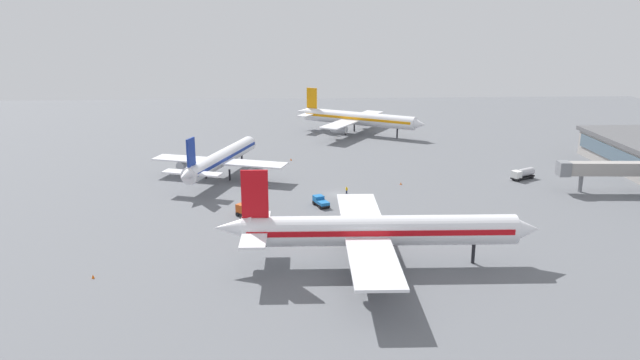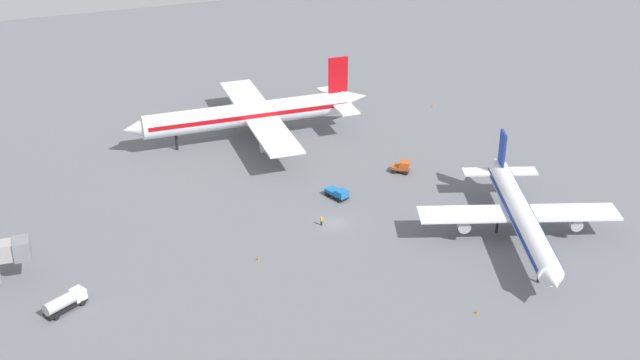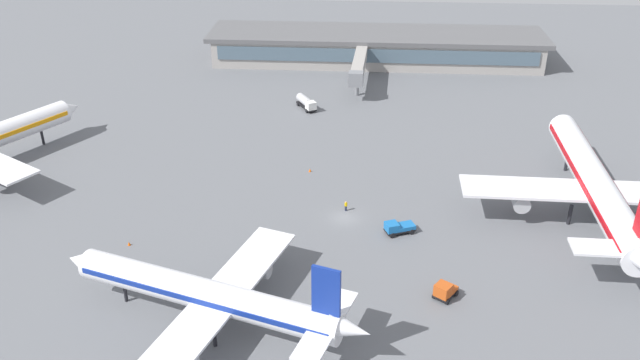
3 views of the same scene
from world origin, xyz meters
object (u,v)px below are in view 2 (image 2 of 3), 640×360
at_px(fuel_truck, 65,302).
at_px(safety_cone_mid_apron, 477,312).
at_px(airplane_taxiing, 251,114).
at_px(baggage_tug, 402,167).
at_px(airplane_at_gate, 521,215).
at_px(safety_cone_far_side, 258,258).
at_px(ground_crew_worker, 321,221).
at_px(safety_cone_near_gate, 433,105).
at_px(pushback_tractor, 338,193).

xyz_separation_m(fuel_truck, safety_cone_mid_apron, (20.83, 54.08, -1.09)).
distance_m(airplane_taxiing, baggage_tug, 33.15).
xyz_separation_m(airplane_at_gate, safety_cone_mid_apron, (15.49, -16.36, -4.19)).
relative_size(fuel_truck, safety_cone_mid_apron, 10.66).
relative_size(fuel_truck, safety_cone_far_side, 10.66).
xyz_separation_m(ground_crew_worker, safety_cone_near_gate, (-40.73, 41.38, -0.55)).
height_order(pushback_tractor, fuel_truck, fuel_truck).
xyz_separation_m(baggage_tug, pushback_tractor, (5.36, -15.03, -0.19)).
bearing_deg(safety_cone_near_gate, safety_cone_mid_apron, -22.42).
distance_m(airplane_taxiing, safety_cone_near_gate, 42.96).
bearing_deg(fuel_truck, ground_crew_worker, -17.21).
height_order(baggage_tug, safety_cone_near_gate, baggage_tug).
height_order(fuel_truck, safety_cone_mid_apron, fuel_truck).
relative_size(baggage_tug, pushback_tractor, 0.78).
bearing_deg(airplane_at_gate, airplane_taxiing, -132.72).
relative_size(airplane_taxiing, pushback_tractor, 10.52).
bearing_deg(ground_crew_worker, pushback_tractor, 7.98).
bearing_deg(pushback_tractor, baggage_tug, 87.69).
bearing_deg(airplane_at_gate, ground_crew_worker, -100.17).
height_order(fuel_truck, safety_cone_far_side, fuel_truck).
bearing_deg(safety_cone_near_gate, airplane_taxiing, -85.68).
xyz_separation_m(pushback_tractor, ground_crew_worker, (7.91, -6.00, -0.12)).
relative_size(pushback_tractor, safety_cone_far_side, 7.99).
xyz_separation_m(airplane_taxiing, baggage_tug, (24.24, 22.17, -4.43)).
bearing_deg(airplane_at_gate, baggage_tug, -147.62).
relative_size(safety_cone_near_gate, safety_cone_far_side, 1.00).
bearing_deg(airplane_taxiing, pushback_tractor, 104.67).
xyz_separation_m(airplane_taxiing, safety_cone_mid_apron, (68.24, 13.03, -5.28)).
relative_size(airplane_taxiing, safety_cone_far_side, 84.02).
bearing_deg(airplane_taxiing, baggage_tug, 133.56).
relative_size(airplane_at_gate, pushback_tractor, 8.24).
bearing_deg(safety_cone_far_side, fuel_truck, -83.76).
height_order(airplane_taxiing, fuel_truck, airplane_taxiing).
height_order(baggage_tug, ground_crew_worker, baggage_tug).
bearing_deg(pushback_tractor, airplane_at_gate, 21.95).
relative_size(ground_crew_worker, safety_cone_far_side, 2.78).
bearing_deg(baggage_tug, airplane_taxiing, 168.54).
bearing_deg(safety_cone_mid_apron, pushback_tractor, -171.32).
bearing_deg(airplane_taxiing, fuel_truck, 50.24).
distance_m(airplane_at_gate, fuel_truck, 70.71).
xyz_separation_m(pushback_tractor, safety_cone_far_side, (14.61, -18.94, -0.67)).
distance_m(airplane_taxiing, safety_cone_mid_apron, 69.67).
bearing_deg(airplane_at_gate, safety_cone_far_side, -83.55).
relative_size(fuel_truck, safety_cone_near_gate, 10.66).
xyz_separation_m(baggage_tug, safety_cone_mid_apron, (44.00, -9.13, -0.86)).
distance_m(airplane_at_gate, airplane_taxiing, 60.39).
height_order(ground_crew_worker, safety_cone_near_gate, ground_crew_worker).
bearing_deg(ground_crew_worker, safety_cone_far_side, 162.51).
xyz_separation_m(airplane_at_gate, safety_cone_far_side, (-8.54, -41.19, -4.19)).
relative_size(airplane_at_gate, safety_cone_far_side, 65.77).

